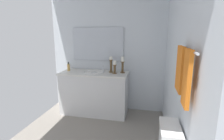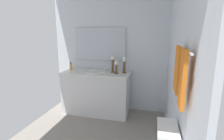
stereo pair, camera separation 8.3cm
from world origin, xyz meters
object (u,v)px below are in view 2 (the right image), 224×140
at_px(candle_holder_tall, 124,64).
at_px(sink_basin, 96,74).
at_px(towel_center, 183,79).
at_px(candle_holder_short, 116,67).
at_px(candle_holder_mid, 113,64).
at_px(towel_bar, 184,50).
at_px(soap_bottle, 71,67).
at_px(vanity_cabinet, 96,92).
at_px(towel_near_vanity, 178,69).
at_px(mirror, 100,44).

bearing_deg(candle_holder_tall, sink_basin, -82.27).
bearing_deg(towel_center, candle_holder_short, -153.85).
xyz_separation_m(candle_holder_mid, towel_bar, (1.78, 1.01, 0.46)).
distance_m(candle_holder_mid, towel_bar, 2.10).
xyz_separation_m(candle_holder_tall, soap_bottle, (0.04, -1.12, -0.10)).
xyz_separation_m(vanity_cabinet, candle_holder_mid, (-0.07, 0.33, 0.59)).
distance_m(candle_holder_short, towel_near_vanity, 1.81).
relative_size(vanity_cabinet, sink_basin, 3.37).
xyz_separation_m(candle_holder_tall, towel_center, (1.93, 0.76, 0.26)).
distance_m(towel_bar, towel_center, 0.25).
distance_m(vanity_cabinet, candle_holder_tall, 0.82).
bearing_deg(vanity_cabinet, towel_bar, 38.09).
xyz_separation_m(mirror, candle_holder_mid, (0.21, 0.33, -0.37)).
xyz_separation_m(mirror, towel_center, (2.14, 1.32, -0.11)).
relative_size(candle_holder_tall, towel_center, 0.73).
distance_m(sink_basin, towel_center, 2.33).
height_order(candle_holder_short, towel_center, towel_center).
bearing_deg(towel_near_vanity, vanity_cabinet, -139.71).
bearing_deg(candle_holder_short, candle_holder_tall, 125.04).
bearing_deg(candle_holder_short, vanity_cabinet, -92.86).
bearing_deg(towel_bar, towel_near_vanity, -173.15).
xyz_separation_m(vanity_cabinet, towel_bar, (1.71, 1.34, 1.05)).
height_order(vanity_cabinet, candle_holder_tall, candle_holder_tall).
bearing_deg(towel_near_vanity, mirror, -144.30).
distance_m(sink_basin, candle_holder_tall, 0.60).
relative_size(mirror, candle_holder_tall, 3.40).
height_order(sink_basin, candle_holder_tall, candle_holder_tall).
relative_size(mirror, soap_bottle, 6.00).
xyz_separation_m(mirror, candle_holder_short, (0.30, 0.42, -0.41)).
height_order(candle_holder_short, towel_bar, towel_bar).
distance_m(candle_holder_mid, soap_bottle, 0.90).
bearing_deg(towel_near_vanity, towel_bar, 6.85).
xyz_separation_m(candle_holder_short, towel_bar, (1.69, 0.92, 0.49)).
bearing_deg(vanity_cabinet, soap_bottle, -93.92).
height_order(candle_holder_mid, towel_near_vanity, towel_near_vanity).
height_order(sink_basin, towel_center, towel_center).
height_order(mirror, candle_holder_mid, mirror).
bearing_deg(candle_holder_tall, towel_center, 21.57).
distance_m(candle_holder_short, towel_bar, 1.99).
relative_size(sink_basin, towel_near_vanity, 0.97).
relative_size(vanity_cabinet, candle_holder_mid, 4.29).
relative_size(mirror, towel_center, 2.46).
distance_m(vanity_cabinet, sink_basin, 0.39).
height_order(vanity_cabinet, soap_bottle, soap_bottle).
distance_m(soap_bottle, towel_center, 2.70).
height_order(sink_basin, towel_bar, towel_bar).
height_order(vanity_cabinet, candle_holder_short, candle_holder_short).
bearing_deg(candle_holder_short, soap_bottle, -93.47).
distance_m(candle_holder_tall, soap_bottle, 1.13).
distance_m(sink_basin, towel_bar, 2.27).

